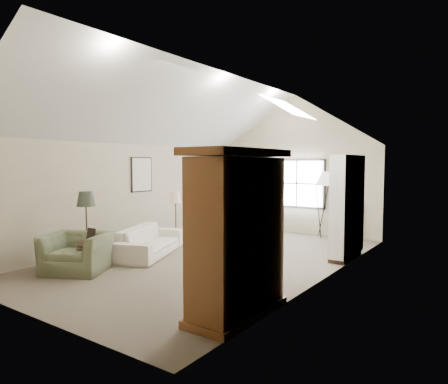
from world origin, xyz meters
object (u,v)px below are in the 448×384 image
Objects in this scene: armoire at (237,234)px; side_chair at (350,220)px; armchair_far at (249,213)px; sofa at (150,241)px; armchair_near at (77,253)px; side_table at (91,257)px; coffee_table at (216,253)px.

armoire reaches higher than side_chair.
armoire is 2.03× the size of armchair_far.
sofa is 1.77m from armchair_near.
side_table is at bearing -108.23° from side_chair.
armchair_near is at bearing -130.91° from coffee_table.
side_chair reaches higher than armchair_far.
armchair_far is at bearing -171.11° from side_chair.
sofa is (-3.52, 1.85, -0.78)m from armoire.
side_table is (0.10, -1.60, -0.04)m from sofa.
armchair_near is 1.40× the size of coffee_table.
armchair_far reaches higher than sofa.
coffee_table is at bearing 50.18° from side_table.
armchair_far is at bearing 62.07° from armchair_near.
armoire is 4.06m from sofa.
armoire reaches higher than sofa.
sofa is 4.26m from armchair_far.
armoire is 2.96m from coffee_table.
coffee_table is (1.64, 0.25, -0.11)m from sofa.
armchair_far is 0.98× the size of side_chair.
sofa reaches higher than coffee_table.
armchair_near is at bearing -109.12° from side_chair.
armoire reaches higher than armchair_far.
armoire reaches higher than armchair_near.
armoire is 1.98× the size of armchair_near.
coffee_table is at bearing 21.95° from armchair_near.
armchair_far reaches higher than armchair_near.
side_chair reaches higher than side_table.
armchair_near is 6.02m from armchair_far.
armoire is 1.02× the size of sofa.
armoire reaches higher than side_table.
armoire is 3.53m from side_table.
armoire is 2.78× the size of coffee_table.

